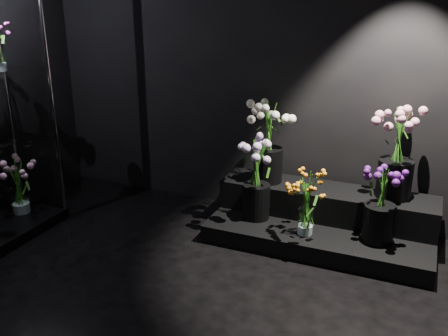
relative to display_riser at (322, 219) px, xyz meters
The scene contains 9 objects.
floor 1.84m from the display_riser, 116.49° to the right, with size 4.00×4.00×0.00m, color black.
wall_back 1.52m from the display_riser, 156.05° to the left, with size 4.00×4.00×0.00m, color black.
display_riser is the anchor object (origin of this frame).
bouquet_orange_bells 0.40m from the display_riser, 104.78° to the right, with size 0.25×0.25×0.54m.
bouquet_lilac 0.69m from the display_riser, 163.71° to the right, with size 0.48×0.48×0.71m.
bouquet_purple 0.60m from the display_riser, 21.79° to the right, with size 0.34×0.34×0.60m.
bouquet_cream_roses 0.83m from the display_riser, behind, with size 0.50×0.50×0.69m.
bouquet_pink_roses 0.84m from the display_riser, 15.19° to the left, with size 0.46×0.46×0.74m.
bouquet_case_base_pink 2.69m from the display_riser, 163.23° to the right, with size 0.39×0.39×0.50m.
Camera 1 is at (1.54, -2.20, 2.01)m, focal length 40.00 mm.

